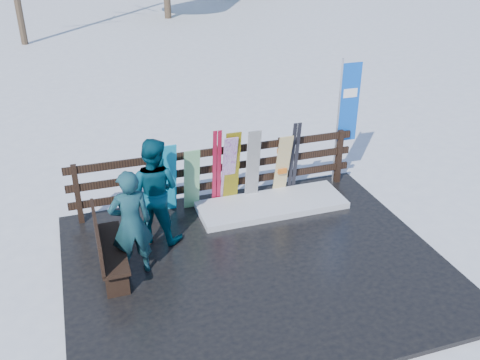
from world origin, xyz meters
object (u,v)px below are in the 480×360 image
object	(u,v)px
rental_flag	(346,107)
person_front	(131,224)
snowboard_5	(282,166)
snowboard_2	(232,168)
snowboard_3	(229,170)
snowboard_1	(192,180)
person_back	(154,190)
snowboard_0	(168,179)
snowboard_4	(253,166)
bench	(106,246)

from	to	relation	value
rental_flag	person_front	distance (m)	4.98
snowboard_5	rental_flag	xyz separation A→B (m)	(1.44, 0.27, 0.94)
snowboard_2	snowboard_3	distance (m)	0.07
snowboard_1	person_back	size ratio (longest dim) A/B	0.71
snowboard_0	snowboard_1	bearing A→B (deg)	0.00
snowboard_4	snowboard_2	bearing A→B (deg)	-180.00
snowboard_1	snowboard_4	world-z (taller)	snowboard_4
snowboard_5	bench	bearing A→B (deg)	-156.91
snowboard_3	person_back	bearing A→B (deg)	-154.59
bench	snowboard_5	size ratio (longest dim) A/B	1.10
bench	snowboard_2	bearing A→B (deg)	31.06
snowboard_0	snowboard_4	size ratio (longest dim) A/B	1.01
snowboard_0	snowboard_3	distance (m)	1.15
snowboard_5	person_back	size ratio (longest dim) A/B	0.74
snowboard_2	snowboard_5	size ratio (longest dim) A/B	1.15
person_front	snowboard_4	bearing A→B (deg)	-152.46
bench	person_back	size ratio (longest dim) A/B	0.81
snowboard_1	snowboard_3	size ratio (longest dim) A/B	0.87
person_back	snowboard_3	bearing A→B (deg)	-121.81
snowboard_3	person_front	distance (m)	2.58
snowboard_5	snowboard_0	bearing A→B (deg)	-180.00
snowboard_1	snowboard_2	world-z (taller)	snowboard_2
bench	snowboard_2	size ratio (longest dim) A/B	0.96
snowboard_3	bench	bearing A→B (deg)	-148.30
bench	snowboard_5	bearing A→B (deg)	23.09
bench	person_back	distance (m)	1.27
snowboard_5	snowboard_1	bearing A→B (deg)	-180.00
snowboard_1	snowboard_3	bearing A→B (deg)	0.00
snowboard_5	snowboard_2	bearing A→B (deg)	-180.00
bench	snowboard_2	world-z (taller)	snowboard_2
snowboard_5	person_back	bearing A→B (deg)	-164.53
person_back	rental_flag	bearing A→B (deg)	-133.45
snowboard_2	bench	bearing A→B (deg)	-148.94
snowboard_2	snowboard_3	bearing A→B (deg)	180.00
person_front	rental_flag	bearing A→B (deg)	-162.56
snowboard_0	snowboard_5	xyz separation A→B (m)	(2.25, 0.00, -0.07)
snowboard_3	person_front	xyz separation A→B (m)	(-2.03, -1.58, 0.15)
snowboard_1	snowboard_2	distance (m)	0.79
snowboard_2	snowboard_3	xyz separation A→B (m)	(-0.06, 0.00, -0.04)
snowboard_2	person_front	distance (m)	2.63
bench	snowboard_4	size ratio (longest dim) A/B	1.00
snowboard_0	person_front	bearing A→B (deg)	-119.14
snowboard_4	person_back	xyz separation A→B (m)	(-2.01, -0.73, 0.18)
snowboard_0	snowboard_4	xyz separation A→B (m)	(1.63, 0.00, 0.01)
person_back	snowboard_1	bearing A→B (deg)	-105.42
snowboard_1	snowboard_4	bearing A→B (deg)	0.00
bench	snowboard_2	distance (m)	2.93
snowboard_5	person_front	size ratio (longest dim) A/B	0.77
rental_flag	person_front	world-z (taller)	rental_flag
snowboard_2	snowboard_0	bearing A→B (deg)	180.00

